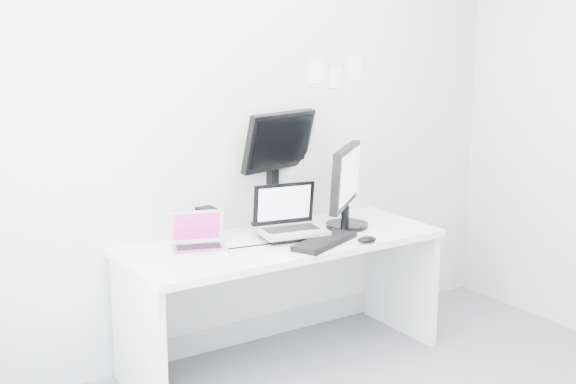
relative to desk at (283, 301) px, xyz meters
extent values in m
plane|color=silver|center=(0.00, 0.35, 0.99)|extent=(3.60, 0.00, 3.60)
cube|color=white|center=(0.00, 0.00, 0.00)|extent=(1.80, 0.70, 0.73)
cube|color=silver|center=(-0.49, 0.06, 0.47)|extent=(0.34, 0.29, 0.21)
cube|color=black|center=(-0.36, 0.21, 0.46)|extent=(0.11, 0.11, 0.19)
cube|color=#A2A4A9|center=(0.05, -0.01, 0.52)|extent=(0.41, 0.34, 0.30)
cube|color=black|center=(0.15, 0.30, 0.71)|extent=(0.54, 0.31, 0.69)
cube|color=black|center=(0.45, 0.01, 0.61)|extent=(0.57, 0.54, 0.50)
cube|color=black|center=(0.14, -0.20, 0.38)|extent=(0.47, 0.32, 0.03)
ellipsoid|color=black|center=(0.35, -0.31, 0.38)|extent=(0.12, 0.09, 0.04)
cube|color=white|center=(0.45, 0.34, 1.26)|extent=(0.10, 0.00, 0.14)
cube|color=white|center=(0.60, 0.34, 1.22)|extent=(0.09, 0.00, 0.13)
cube|color=white|center=(0.75, 0.34, 1.26)|extent=(0.10, 0.00, 0.14)
camera|label=1|loc=(-2.17, -3.41, 1.53)|focal=47.23mm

